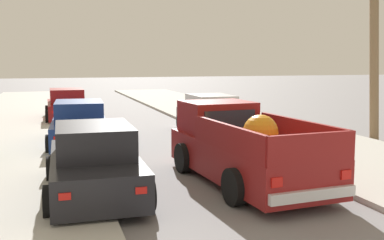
{
  "coord_description": "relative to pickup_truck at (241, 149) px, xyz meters",
  "views": [
    {
      "loc": [
        -3.48,
        -1.79,
        2.85
      ],
      "look_at": [
        0.33,
        10.42,
        1.2
      ],
      "focal_mm": 42.76,
      "sensor_mm": 36.0,
      "label": 1
    }
  ],
  "objects": [
    {
      "name": "car_left_near",
      "position": [
        -3.45,
        -0.18,
        -0.08
      ],
      "size": [
        2.08,
        4.29,
        1.54
      ],
      "color": "black",
      "rests_on": "ground"
    },
    {
      "name": "curb_right",
      "position": [
        3.03,
        3.97,
        -0.74
      ],
      "size": [
        0.16,
        60.0,
        0.1
      ],
      "primitive_type": "cube",
      "color": "silver",
      "rests_on": "ground"
    },
    {
      "name": "car_right_mid",
      "position": [
        -3.52,
        12.95,
        -0.08
      ],
      "size": [
        2.05,
        4.27,
        1.54
      ],
      "color": "maroon",
      "rests_on": "ground"
    },
    {
      "name": "sidewalk_right",
      "position": [
        4.13,
        3.97,
        -0.73
      ],
      "size": [
        4.99,
        60.0,
        0.12
      ],
      "primitive_type": "cube",
      "color": "#B2AFA8",
      "rests_on": "ground"
    },
    {
      "name": "pickup_truck",
      "position": [
        0.0,
        0.0,
        0.0
      ],
      "size": [
        2.47,
        5.33,
        1.8
      ],
      "color": "maroon",
      "rests_on": "ground"
    },
    {
      "name": "curb_left",
      "position": [
        -4.65,
        3.97,
        -0.74
      ],
      "size": [
        0.16,
        60.0,
        0.1
      ],
      "primitive_type": "cube",
      "color": "silver",
      "rests_on": "ground"
    },
    {
      "name": "car_left_far",
      "position": [
        1.78,
        7.04,
        -0.08
      ],
      "size": [
        2.03,
        4.26,
        1.54
      ],
      "color": "silver",
      "rests_on": "ground"
    },
    {
      "name": "car_left_mid",
      "position": [
        -3.38,
        5.77,
        -0.08
      ],
      "size": [
        2.21,
        4.34,
        1.54
      ],
      "color": "navy",
      "rests_on": "ground"
    }
  ]
}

